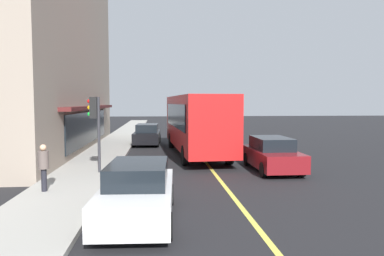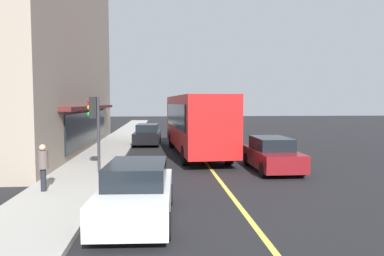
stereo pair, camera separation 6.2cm
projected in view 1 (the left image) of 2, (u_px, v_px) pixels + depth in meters
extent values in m
plane|color=black|center=(201.00, 157.00, 20.83)|extent=(120.00, 120.00, 0.00)
cube|color=#9E9B93|center=(102.00, 157.00, 20.31)|extent=(80.00, 2.67, 0.15)
cube|color=#D8D14C|center=(201.00, 156.00, 20.83)|extent=(36.00, 0.16, 0.01)
cube|color=gray|center=(5.00, 28.00, 22.63)|extent=(20.59, 9.99, 15.49)
cube|color=#4C1919|center=(92.00, 107.00, 23.47)|extent=(14.41, 0.70, 0.20)
cube|color=black|center=(89.00, 127.00, 23.54)|extent=(12.35, 0.08, 2.00)
cube|color=red|center=(196.00, 121.00, 21.43)|extent=(11.13, 3.18, 3.00)
cube|color=black|center=(184.00, 113.00, 26.78)|extent=(0.25, 2.10, 1.80)
cube|color=black|center=(175.00, 116.00, 20.92)|extent=(8.79, 0.60, 1.32)
cube|color=black|center=(218.00, 115.00, 21.30)|extent=(8.79, 0.60, 1.32)
cube|color=#0CF259|center=(184.00, 101.00, 26.78)|extent=(0.20, 1.90, 0.36)
cube|color=#2D2D33|center=(184.00, 134.00, 26.99)|extent=(0.31, 2.41, 0.40)
cylinder|color=black|center=(171.00, 140.00, 24.83)|extent=(1.02, 0.36, 1.00)
cylinder|color=black|center=(204.00, 140.00, 25.18)|extent=(1.02, 0.36, 1.00)
cylinder|color=black|center=(185.00, 155.00, 17.90)|extent=(1.02, 0.36, 1.00)
cylinder|color=black|center=(229.00, 154.00, 18.24)|extent=(1.02, 0.36, 1.00)
cylinder|color=#2D2D33|center=(99.00, 135.00, 15.28)|extent=(0.12, 0.12, 3.20)
cube|color=black|center=(94.00, 108.00, 15.18)|extent=(0.30, 0.30, 0.90)
sphere|color=red|center=(89.00, 101.00, 15.15)|extent=(0.18, 0.18, 0.18)
sphere|color=orange|center=(89.00, 108.00, 15.17)|extent=(0.18, 0.18, 0.18)
sphere|color=green|center=(90.00, 114.00, 15.18)|extent=(0.18, 0.18, 0.18)
cube|color=black|center=(147.00, 137.00, 26.53)|extent=(4.37, 1.96, 0.75)
cube|color=black|center=(147.00, 128.00, 26.63)|extent=(2.46, 1.60, 0.55)
cylinder|color=black|center=(158.00, 143.00, 25.18)|extent=(0.65, 0.24, 0.64)
cylinder|color=black|center=(134.00, 143.00, 25.09)|extent=(0.65, 0.24, 0.64)
cylinder|color=black|center=(159.00, 138.00, 28.01)|extent=(0.65, 0.24, 0.64)
cylinder|color=black|center=(138.00, 139.00, 27.92)|extent=(0.65, 0.24, 0.64)
cube|color=maroon|center=(272.00, 158.00, 16.51)|extent=(4.30, 1.81, 0.75)
cube|color=black|center=(272.00, 143.00, 16.62)|extent=(2.41, 1.52, 0.55)
cylinder|color=black|center=(302.00, 169.00, 15.20)|extent=(0.64, 0.22, 0.64)
cylinder|color=black|center=(264.00, 170.00, 15.05)|extent=(0.64, 0.22, 0.64)
cylinder|color=black|center=(279.00, 159.00, 18.02)|extent=(0.64, 0.22, 0.64)
cylinder|color=black|center=(247.00, 159.00, 17.87)|extent=(0.64, 0.22, 0.64)
cube|color=white|center=(138.00, 198.00, 9.54)|extent=(4.38, 2.00, 0.75)
cube|color=black|center=(138.00, 173.00, 9.65)|extent=(2.48, 1.63, 0.55)
cylinder|color=black|center=(168.00, 226.00, 8.18)|extent=(0.65, 0.25, 0.64)
cylinder|color=black|center=(95.00, 227.00, 8.11)|extent=(0.65, 0.25, 0.64)
cylinder|color=black|center=(170.00, 194.00, 11.01)|extent=(0.65, 0.25, 0.64)
cylinder|color=black|center=(116.00, 195.00, 10.94)|extent=(0.65, 0.25, 0.64)
cylinder|color=black|center=(44.00, 180.00, 12.07)|extent=(0.18, 0.18, 0.76)
cylinder|color=#594C47|center=(43.00, 160.00, 12.02)|extent=(0.34, 0.34, 0.60)
sphere|color=tan|center=(43.00, 148.00, 11.99)|extent=(0.21, 0.21, 0.21)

